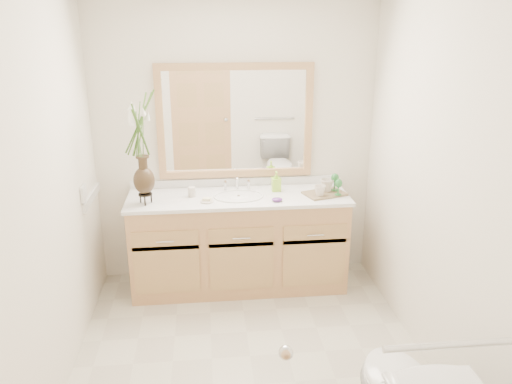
{
  "coord_description": "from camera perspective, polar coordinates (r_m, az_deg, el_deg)",
  "views": [
    {
      "loc": [
        -0.27,
        -2.9,
        2.21
      ],
      "look_at": [
        0.11,
        0.65,
        0.98
      ],
      "focal_mm": 35.0,
      "sensor_mm": 36.0,
      "label": 1
    }
  ],
  "objects": [
    {
      "name": "tumbler",
      "position": [
        4.16,
        -7.36,
        0.02
      ],
      "size": [
        0.06,
        0.06,
        0.08
      ],
      "primitive_type": "cylinder",
      "color": "beige",
      "rests_on": "counter"
    },
    {
      "name": "mug_left",
      "position": [
        4.13,
        7.31,
        0.2
      ],
      "size": [
        0.1,
        0.09,
        0.09
      ],
      "primitive_type": "imported",
      "rotation": [
        0.0,
        0.0,
        -0.06
      ],
      "color": "beige",
      "rests_on": "tray"
    },
    {
      "name": "tray",
      "position": [
        4.22,
        7.84,
        -0.18
      ],
      "size": [
        0.39,
        0.32,
        0.02
      ],
      "primitive_type": "cube",
      "rotation": [
        0.0,
        0.0,
        0.32
      ],
      "color": "brown",
      "rests_on": "counter"
    },
    {
      "name": "sink",
      "position": [
        4.16,
        -2.0,
        -1.22
      ],
      "size": [
        0.38,
        0.34,
        0.23
      ],
      "color": "white",
      "rests_on": "counter"
    },
    {
      "name": "soap_bottle",
      "position": [
        4.26,
        2.32,
        1.13
      ],
      "size": [
        0.07,
        0.07,
        0.15
      ],
      "primitive_type": "imported",
      "rotation": [
        0.0,
        0.0,
        0.03
      ],
      "color": "#98D933",
      "rests_on": "counter"
    },
    {
      "name": "wall_left",
      "position": [
        3.21,
        -22.61,
        -0.88
      ],
      "size": [
        0.02,
        2.6,
        2.4
      ],
      "primitive_type": "cube",
      "color": "white",
      "rests_on": "floor"
    },
    {
      "name": "mug_right",
      "position": [
        4.25,
        8.12,
        0.81
      ],
      "size": [
        0.11,
        0.11,
        0.11
      ],
      "primitive_type": "imported",
      "rotation": [
        0.0,
        0.0,
        0.03
      ],
      "color": "beige",
      "rests_on": "tray"
    },
    {
      "name": "goblet_front",
      "position": [
        4.16,
        9.41,
        0.88
      ],
      "size": [
        0.06,
        0.06,
        0.14
      ],
      "color": "#246C2C",
      "rests_on": "tray"
    },
    {
      "name": "counter",
      "position": [
        4.16,
        -2.03,
        -0.63
      ],
      "size": [
        1.84,
        0.57,
        0.03
      ],
      "primitive_type": "cube",
      "color": "white",
      "rests_on": "vanity"
    },
    {
      "name": "vanity",
      "position": [
        4.32,
        -1.96,
        -5.82
      ],
      "size": [
        1.8,
        0.55,
        0.8
      ],
      "color": "tan",
      "rests_on": "floor"
    },
    {
      "name": "door",
      "position": [
        2.02,
        -6.11,
        -17.95
      ],
      "size": [
        0.8,
        0.03,
        2.0
      ],
      "primitive_type": "cube",
      "color": "tan",
      "rests_on": "floor"
    },
    {
      "name": "soap_dish",
      "position": [
        4.03,
        -5.64,
        -0.99
      ],
      "size": [
        0.11,
        0.11,
        0.03
      ],
      "color": "beige",
      "rests_on": "counter"
    },
    {
      "name": "wall_back",
      "position": [
        4.33,
        -2.35,
        5.44
      ],
      "size": [
        2.4,
        0.02,
        2.4
      ],
      "primitive_type": "cube",
      "color": "white",
      "rests_on": "floor"
    },
    {
      "name": "mirror",
      "position": [
        4.26,
        -2.37,
        8.05
      ],
      "size": [
        1.32,
        0.04,
        0.97
      ],
      "color": "white",
      "rests_on": "wall_back"
    },
    {
      "name": "wall_front",
      "position": [
        1.91,
        2.95,
        -12.92
      ],
      "size": [
        2.4,
        0.02,
        2.4
      ],
      "primitive_type": "cube",
      "color": "white",
      "rests_on": "floor"
    },
    {
      "name": "grab_bar",
      "position": [
        2.28,
        21.1,
        -16.02
      ],
      "size": [
        0.55,
        0.03,
        0.03
      ],
      "primitive_type": "cylinder",
      "rotation": [
        0.0,
        1.57,
        0.0
      ],
      "color": "silver",
      "rests_on": "wall_front"
    },
    {
      "name": "purple_dish",
      "position": [
        4.03,
        2.43,
        -0.87
      ],
      "size": [
        0.1,
        0.09,
        0.03
      ],
      "primitive_type": "ellipsoid",
      "rotation": [
        0.0,
        0.0,
        -0.2
      ],
      "color": "#59287A",
      "rests_on": "counter"
    },
    {
      "name": "flower_vase",
      "position": [
        3.93,
        -13.04,
        6.26
      ],
      "size": [
        0.2,
        0.2,
        0.81
      ],
      "rotation": [
        0.0,
        0.0,
        0.22
      ],
      "color": "black",
      "rests_on": "counter"
    },
    {
      "name": "floor",
      "position": [
        3.65,
        -0.67,
        -18.24
      ],
      "size": [
        2.6,
        2.6,
        0.0
      ],
      "primitive_type": "plane",
      "color": "beige",
      "rests_on": "ground"
    },
    {
      "name": "goblet_back",
      "position": [
        4.26,
        9.01,
        1.48
      ],
      "size": [
        0.07,
        0.07,
        0.15
      ],
      "color": "#246C2C",
      "rests_on": "tray"
    },
    {
      "name": "wall_right",
      "position": [
        3.4,
        19.8,
        0.54
      ],
      "size": [
        0.02,
        2.6,
        2.4
      ],
      "primitive_type": "cube",
      "color": "white",
      "rests_on": "floor"
    },
    {
      "name": "switch_plate",
      "position": [
        3.97,
        -19.1,
        -0.15
      ],
      "size": [
        0.02,
        0.12,
        0.12
      ],
      "primitive_type": "cube",
      "color": "white",
      "rests_on": "wall_left"
    }
  ]
}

